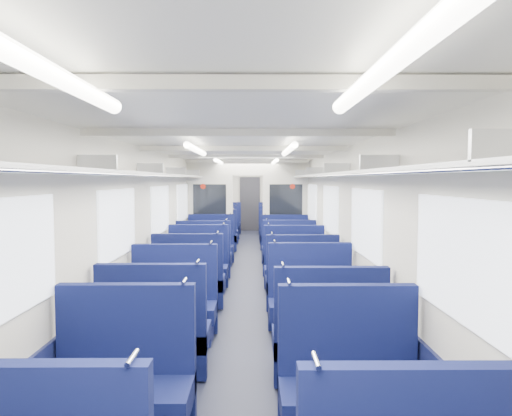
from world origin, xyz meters
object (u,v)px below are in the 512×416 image
object	(u,v)px
seat_10	(173,310)
seat_27	(274,225)
seat_18	(211,249)
seat_15	(295,271)
seat_23	(277,233)
seat_25	(275,229)
seat_7	(350,394)
seat_19	(285,250)
seat_21	(279,237)
seat_13	(301,286)
seat_9	(328,345)
seat_20	(217,238)
seat_26	(226,225)
seat_8	(155,339)
seat_6	(122,392)
end_door	(250,204)
seat_14	(198,270)
seat_12	(189,284)
seat_17	(289,258)
bulkhead	(248,209)
seat_22	(220,233)
seat_16	(204,259)
seat_11	(311,307)

from	to	relation	value
seat_10	seat_27	world-z (taller)	same
seat_10	seat_18	xyz separation A→B (m)	(0.00, 4.77, 0.00)
seat_15	seat_23	size ratio (longest dim) A/B	1.00
seat_18	seat_25	size ratio (longest dim) A/B	1.00
seat_7	seat_19	bearing A→B (deg)	90.00
seat_21	seat_13	bearing A→B (deg)	-90.00
seat_15	seat_9	bearing A→B (deg)	-90.00
seat_20	seat_23	bearing A→B (deg)	36.54
seat_26	seat_8	bearing A→B (deg)	-90.00
seat_6	seat_7	size ratio (longest dim) A/B	1.00
end_door	seat_14	xyz separation A→B (m)	(-0.83, -9.17, -0.64)
seat_12	seat_19	distance (m)	3.66
seat_26	seat_17	bearing A→B (deg)	-76.05
seat_6	seat_12	bearing A→B (deg)	90.00
seat_6	seat_26	xyz separation A→B (m)	(0.00, 12.35, 0.00)
seat_21	seat_23	size ratio (longest dim) A/B	1.00
seat_8	seat_27	size ratio (longest dim) A/B	1.00
seat_13	seat_20	world-z (taller)	same
seat_15	bulkhead	bearing A→B (deg)	106.34
seat_27	seat_9	bearing A→B (deg)	-90.00
seat_27	seat_20	bearing A→B (deg)	-115.47
seat_20	seat_12	bearing A→B (deg)	-90.00
seat_14	seat_22	size ratio (longest dim) A/B	1.00
seat_13	seat_15	bearing A→B (deg)	90.00
seat_8	seat_25	world-z (taller)	same
seat_15	seat_16	bearing A→B (deg)	145.31
seat_15	seat_23	distance (m)	5.60
seat_20	seat_25	bearing A→B (deg)	54.31
seat_14	seat_27	bearing A→B (deg)	77.92
seat_13	bulkhead	bearing A→B (deg)	102.03
seat_17	seat_22	size ratio (longest dim) A/B	1.00
seat_13	seat_26	size ratio (longest dim) A/B	1.00
seat_8	seat_26	xyz separation A→B (m)	(0.00, 11.25, 0.00)
seat_16	seat_11	bearing A→B (deg)	-63.36
seat_22	seat_25	xyz separation A→B (m)	(1.66, 1.17, 0.00)
seat_20	seat_17	bearing A→B (deg)	-61.67
seat_14	seat_9	bearing A→B (deg)	-64.86
seat_10	seat_14	bearing A→B (deg)	90.00
seat_7	seat_11	size ratio (longest dim) A/B	1.00
bulkhead	seat_12	world-z (taller)	bulkhead
seat_17	seat_19	bearing A→B (deg)	90.00
seat_9	seat_21	world-z (taller)	same
seat_8	seat_27	bearing A→B (deg)	81.52
seat_14	seat_16	bearing A→B (deg)	90.00
seat_17	seat_27	size ratio (longest dim) A/B	1.00
bulkhead	seat_20	bearing A→B (deg)	118.27
seat_12	seat_26	world-z (taller)	same
seat_7	seat_25	size ratio (longest dim) A/B	1.00
seat_16	seat_18	xyz separation A→B (m)	(0.00, 1.34, 0.00)
seat_18	seat_23	bearing A→B (deg)	61.92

